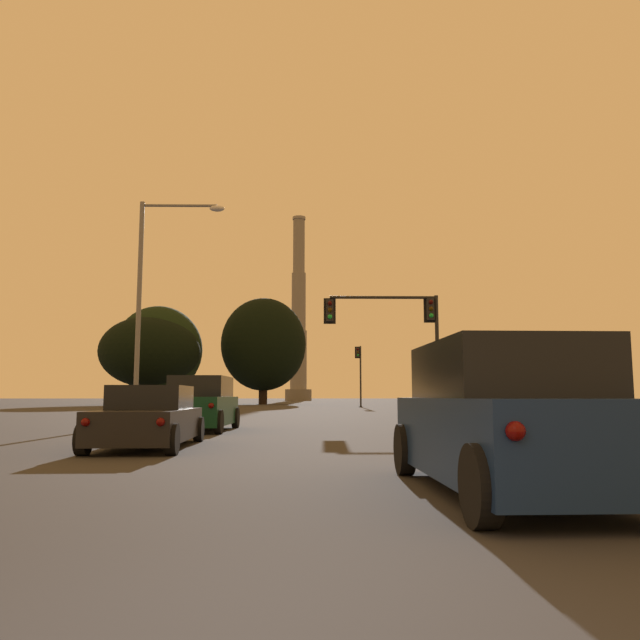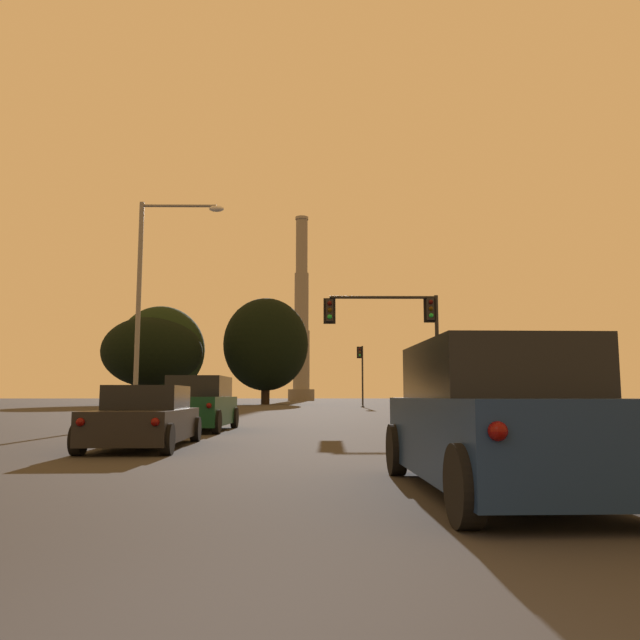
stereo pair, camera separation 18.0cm
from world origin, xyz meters
TOP-DOWN VIEW (x-y plane):
  - sedan_left_lane_second at (-3.22, 12.15)m, footprint 2.14×4.76m
  - suv_right_lane_third at (2.92, 5.17)m, footprint 2.22×4.95m
  - suv_left_lane_front at (-3.24, 19.15)m, footprint 2.19×4.94m
  - traffic_light_overhead_right at (4.78, 26.94)m, footprint 5.61×0.50m
  - traffic_light_far_right at (5.83, 63.70)m, footprint 0.78×0.50m
  - street_lamp at (-6.15, 23.50)m, footprint 3.62×0.36m
  - smokestack at (-2.20, 154.46)m, footprint 6.63×6.63m
  - treeline_far_right at (-19.96, 82.10)m, footprint 11.81×10.63m
  - treeline_far_left at (-20.70, 80.52)m, footprint 13.33×11.99m
  - treeline_center_left at (-6.06, 86.70)m, footprint 12.15×10.94m

SIDE VIEW (x-z plane):
  - sedan_left_lane_second at x=-3.22m, z-range -0.05..1.38m
  - suv_right_lane_third at x=2.92m, z-range -0.03..1.83m
  - suv_left_lane_front at x=-3.24m, z-range -0.03..1.83m
  - traffic_light_far_right at x=5.83m, z-range 0.99..7.47m
  - traffic_light_overhead_right at x=4.78m, z-range 1.59..7.58m
  - street_lamp at x=-6.15m, z-range 1.05..10.50m
  - treeline_far_left at x=-20.70m, z-range 1.14..12.90m
  - treeline_far_right at x=-19.96m, z-range 0.65..14.01m
  - treeline_center_left at x=-6.06m, z-range 0.94..16.16m
  - smokestack at x=-2.20m, z-range -5.07..42.15m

